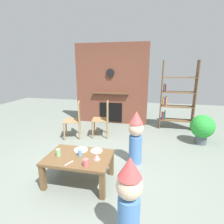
{
  "coord_description": "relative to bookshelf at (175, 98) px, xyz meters",
  "views": [
    {
      "loc": [
        0.81,
        -2.69,
        1.74
      ],
      "look_at": [
        0.15,
        0.4,
        0.92
      ],
      "focal_mm": 28.28,
      "sensor_mm": 36.0,
      "label": 1
    }
  ],
  "objects": [
    {
      "name": "bookshelf",
      "position": [
        0.0,
        0.0,
        0.0
      ],
      "size": [
        0.9,
        0.28,
        1.9
      ],
      "color": "brown",
      "rests_on": "ground_plane"
    },
    {
      "name": "ground_plane",
      "position": [
        -1.53,
        -2.4,
        -0.87
      ],
      "size": [
        12.0,
        12.0,
        0.0
      ],
      "primitive_type": "plane",
      "color": "gray"
    },
    {
      "name": "paper_cup_near_left",
      "position": [
        -1.69,
        -2.83,
        -0.39
      ],
      "size": [
        0.06,
        0.06,
        0.09
      ],
      "primitive_type": "cylinder",
      "color": "#669EE0",
      "rests_on": "coffee_table"
    },
    {
      "name": "child_in_pink",
      "position": [
        -0.92,
        -2.1,
        -0.35
      ],
      "size": [
        0.27,
        0.27,
        0.98
      ],
      "rotation": [
        0.0,
        0.0,
        -2.38
      ],
      "color": "#4C7FC6",
      "rests_on": "ground_plane"
    },
    {
      "name": "dining_chair_left",
      "position": [
        -2.46,
        -1.2,
        -0.36
      ],
      "size": [
        0.51,
        0.51,
        0.9
      ],
      "rotation": [
        0.0,
        0.0,
        3.48
      ],
      "color": "#9E7A51",
      "rests_on": "ground_plane"
    },
    {
      "name": "birthday_cake_slice",
      "position": [
        -1.41,
        -2.88,
        -0.4
      ],
      "size": [
        0.1,
        0.1,
        0.08
      ],
      "primitive_type": "cone",
      "color": "pink",
      "rests_on": "coffee_table"
    },
    {
      "name": "coffee_table",
      "position": [
        -1.71,
        -2.86,
        -0.51
      ],
      "size": [
        0.97,
        0.66,
        0.43
      ],
      "color": "brown",
      "rests_on": "ground_plane"
    },
    {
      "name": "paper_cup_center",
      "position": [
        -1.51,
        -3.08,
        -0.39
      ],
      "size": [
        0.07,
        0.07,
        0.1
      ],
      "primitive_type": "cylinder",
      "color": "#E5666B",
      "rests_on": "coffee_table"
    },
    {
      "name": "paper_cup_near_right",
      "position": [
        -2.01,
        -2.91,
        -0.39
      ],
      "size": [
        0.06,
        0.06,
        0.11
      ],
      "primitive_type": "cylinder",
      "color": "#8CD18C",
      "rests_on": "coffee_table"
    },
    {
      "name": "dining_chair_middle",
      "position": [
        -1.8,
        -0.99,
        -0.36
      ],
      "size": [
        0.47,
        0.47,
        0.9
      ],
      "rotation": [
        0.0,
        0.0,
        3.33
      ],
      "color": "#9E7A51",
      "rests_on": "ground_plane"
    },
    {
      "name": "paper_plate_rear",
      "position": [
        -1.75,
        -2.66,
        -0.43
      ],
      "size": [
        0.22,
        0.22,
        0.01
      ],
      "primitive_type": "cylinder",
      "color": "white",
      "rests_on": "coffee_table"
    },
    {
      "name": "child_with_cone_hat",
      "position": [
        -0.86,
        -3.64,
        -0.37
      ],
      "size": [
        0.26,
        0.26,
        0.94
      ],
      "rotation": [
        0.0,
        0.0,
        2.4
      ],
      "color": "#4C7FC6",
      "rests_on": "ground_plane"
    },
    {
      "name": "potted_plant_tall",
      "position": [
        0.5,
        -0.97,
        -0.48
      ],
      "size": [
        0.53,
        0.53,
        0.68
      ],
      "color": "#4C5660",
      "rests_on": "ground_plane"
    },
    {
      "name": "brick_fireplace_feature",
      "position": [
        -1.86,
        0.2,
        0.32
      ],
      "size": [
        2.2,
        0.28,
        2.4
      ],
      "color": "brown",
      "rests_on": "ground_plane"
    },
    {
      "name": "paper_plate_front",
      "position": [
        -1.49,
        -2.64,
        -0.43
      ],
      "size": [
        0.19,
        0.19,
        0.01
      ],
      "primitive_type": "cylinder",
      "color": "white",
      "rests_on": "coffee_table"
    },
    {
      "name": "table_fork",
      "position": [
        -1.76,
        -3.07,
        -0.44
      ],
      "size": [
        0.08,
        0.14,
        0.01
      ],
      "primitive_type": "cube",
      "rotation": [
        0.0,
        0.0,
        1.12
      ],
      "color": "silver",
      "rests_on": "coffee_table"
    }
  ]
}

